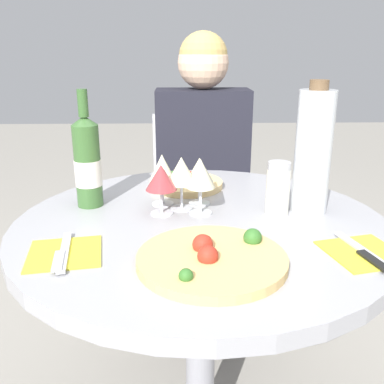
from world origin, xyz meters
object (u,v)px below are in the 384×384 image
Objects in this scene: dining_table at (201,262)px; pizza_large at (212,258)px; wine_bottle at (87,162)px; seated_diner at (203,199)px; chair_behind_diner at (201,214)px; tall_carafe at (313,152)px.

pizza_large is at bearing -87.44° from dining_table.
dining_table is 3.00× the size of wine_bottle.
pizza_large is (-0.03, -0.91, 0.19)m from seated_diner.
seated_diner reaches higher than chair_behind_diner.
wine_bottle reaches higher than pizza_large.
wine_bottle is at bearing 58.51° from seated_diner.
tall_carafe reaches higher than chair_behind_diner.
chair_behind_diner is at bearing 108.06° from tall_carafe.
tall_carafe reaches higher than pizza_large.
dining_table is 0.68m from seated_diner.
dining_table is 0.83m from chair_behind_diner.
chair_behind_diner is 2.56× the size of tall_carafe.
pizza_large is at bearing -133.83° from tall_carafe.
chair_behind_diner is 2.77× the size of wine_bottle.
chair_behind_diner is at bearing 87.10° from dining_table.
tall_carafe is (0.29, 0.06, 0.28)m from dining_table.
chair_behind_diner is 0.92m from tall_carafe.
wine_bottle is at bearing 63.75° from chair_behind_diner.
chair_behind_diner is 0.18m from seated_diner.
wine_bottle is 0.59m from tall_carafe.
tall_carafe is at bearing 108.06° from chair_behind_diner.
dining_table is at bearing 86.52° from seated_diner.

